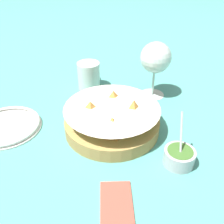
# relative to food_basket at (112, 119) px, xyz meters

# --- Properties ---
(ground_plane) EXTENTS (4.00, 4.00, 0.00)m
(ground_plane) POSITION_rel_food_basket_xyz_m (0.01, 0.01, -0.03)
(ground_plane) COLOR teal
(food_basket) EXTENTS (0.24, 0.24, 0.09)m
(food_basket) POSITION_rel_food_basket_xyz_m (0.00, 0.00, 0.00)
(food_basket) COLOR #B2894C
(food_basket) RESTS_ON ground_plane
(sauce_cup) EXTENTS (0.07, 0.07, 0.11)m
(sauce_cup) POSITION_rel_food_basket_xyz_m (-0.12, -0.15, -0.01)
(sauce_cup) COLOR #B7B7BC
(sauce_cup) RESTS_ON ground_plane
(wine_glass) EXTENTS (0.09, 0.09, 0.17)m
(wine_glass) POSITION_rel_food_basket_xyz_m (0.18, -0.12, 0.09)
(wine_glass) COLOR silver
(wine_glass) RESTS_ON ground_plane
(beer_mug) EXTENTS (0.11, 0.07, 0.09)m
(beer_mug) POSITION_rel_food_basket_xyz_m (0.23, 0.08, 0.01)
(beer_mug) COLOR silver
(beer_mug) RESTS_ON ground_plane
(side_plate) EXTENTS (0.18, 0.18, 0.01)m
(side_plate) POSITION_rel_food_basket_xyz_m (-0.00, 0.28, -0.02)
(side_plate) COLOR white
(side_plate) RESTS_ON ground_plane
(napkin) EXTENTS (0.10, 0.07, 0.01)m
(napkin) POSITION_rel_food_basket_xyz_m (-0.23, -0.02, -0.03)
(napkin) COLOR #DB4C3D
(napkin) RESTS_ON ground_plane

